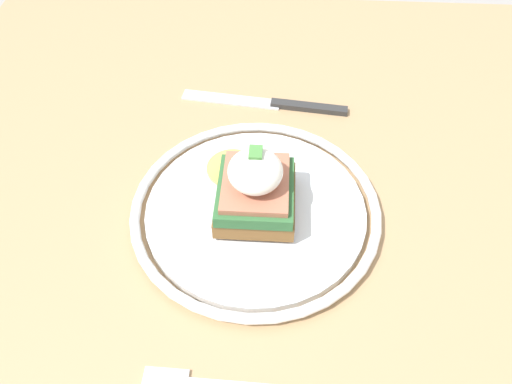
{
  "coord_description": "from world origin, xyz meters",
  "views": [
    {
      "loc": [
        -0.33,
        -0.02,
        1.15
      ],
      "look_at": [
        -0.02,
        -0.0,
        0.78
      ],
      "focal_mm": 35.0,
      "sensor_mm": 36.0,
      "label": 1
    }
  ],
  "objects": [
    {
      "name": "sandwich",
      "position": [
        -0.02,
        -0.0,
        0.79
      ],
      "size": [
        0.12,
        0.09,
        0.08
      ],
      "color": "brown",
      "rests_on": "plate"
    },
    {
      "name": "knife",
      "position": [
        0.15,
        -0.02,
        0.75
      ],
      "size": [
        0.04,
        0.21,
        0.01
      ],
      "color": "#2D2D2D",
      "rests_on": "dining_table"
    },
    {
      "name": "plate",
      "position": [
        -0.02,
        -0.0,
        0.76
      ],
      "size": [
        0.25,
        0.25,
        0.02
      ],
      "color": "silver",
      "rests_on": "dining_table"
    },
    {
      "name": "dining_table",
      "position": [
        0.0,
        0.0,
        0.62
      ],
      "size": [
        0.83,
        0.84,
        0.75
      ],
      "color": "tan",
      "rests_on": "ground_plane"
    }
  ]
}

